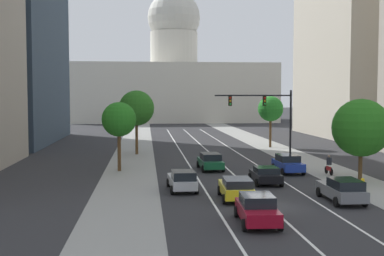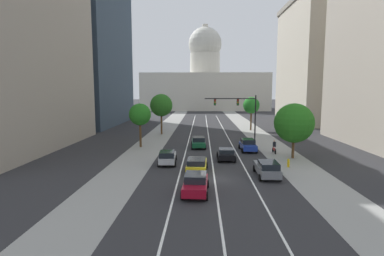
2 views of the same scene
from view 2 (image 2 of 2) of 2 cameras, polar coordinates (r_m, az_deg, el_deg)
ground_plane at (r=67.91m, az=2.84°, el=0.20°), size 400.00×400.00×0.00m
sidewalk_left at (r=63.42m, az=-5.19°, el=-0.30°), size 4.65×130.00×0.01m
sidewalk_right at (r=63.75m, az=10.99°, el=-0.36°), size 4.65×130.00×0.01m
lane_stripe_left at (r=53.08m, az=-0.47°, el=-1.71°), size 0.16×90.00×0.01m
lane_stripe_center at (r=53.05m, az=3.11°, el=-1.72°), size 0.16×90.00×0.01m
lane_stripe_right at (r=53.23m, az=6.68°, el=-1.73°), size 0.16×90.00×0.01m
office_tower_far_left at (r=79.28m, az=-21.14°, el=15.23°), size 21.57×29.87×39.92m
office_tower_far_right at (r=85.54m, az=24.67°, el=11.14°), size 21.92×28.07×30.19m
capitol_building at (r=131.03m, az=2.40°, el=7.98°), size 50.55×26.48×35.00m
car_gray at (r=29.90m, az=13.78°, el=-7.27°), size 2.04×4.75×1.56m
car_green at (r=43.63m, az=1.21°, el=-2.57°), size 2.18×4.65×1.54m
car_crimson at (r=24.58m, az=0.67°, el=-10.22°), size 2.20×4.49×1.57m
car_yellow at (r=30.54m, az=0.90°, el=-6.80°), size 2.24×4.47×1.50m
car_blue at (r=41.83m, az=10.30°, el=-3.08°), size 2.11×4.37×1.59m
car_silver at (r=34.05m, az=-4.58°, el=-5.38°), size 2.10×4.44×1.54m
car_black at (r=36.19m, az=6.33°, el=-4.77°), size 2.12×4.04×1.35m
traffic_signal_mast at (r=47.18m, az=8.90°, el=3.50°), size 7.78×0.39×7.34m
fire_hydrant at (r=34.16m, az=17.45°, el=-6.20°), size 0.26×0.35×0.91m
cyclist at (r=40.95m, az=15.01°, el=-3.39°), size 0.37×1.70×1.72m
street_tree_mid_right at (r=63.01m, az=10.94°, el=4.14°), size 3.30×3.30×6.71m
street_tree_near_left at (r=44.07m, az=-9.62°, el=2.46°), size 3.11×3.11×6.23m
street_tree_near_right at (r=38.20m, az=18.41°, el=0.87°), size 4.66×4.66×6.57m
street_tree_mid_left at (r=56.35m, az=-5.72°, el=4.21°), size 4.08×4.08×7.40m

